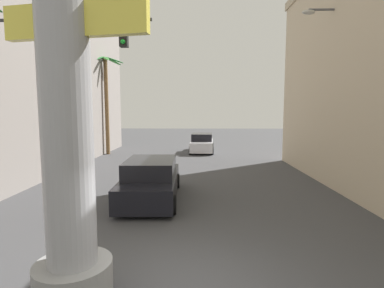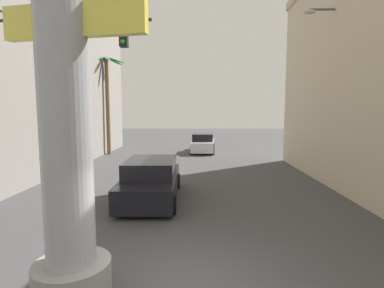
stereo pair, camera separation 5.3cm
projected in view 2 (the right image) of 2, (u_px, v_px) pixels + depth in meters
name	position (u px, v px, depth m)	size (l,w,h in m)	color
ground_plane	(194.00, 177.00, 15.48)	(89.09, 89.09, 0.00)	#424244
building_left	(14.00, 71.00, 16.94)	(6.12, 24.35, 11.32)	gray
neon_sign_pole	(63.00, 68.00, 4.98)	(2.88, 1.37, 9.54)	#9E9EA3
street_lamp	(344.00, 81.00, 13.16)	(2.32, 0.28, 7.90)	#59595E
traffic_light_mast	(24.00, 78.00, 9.23)	(5.81, 0.32, 6.22)	#333333
car_lead	(151.00, 180.00, 11.51)	(2.21, 4.90, 1.56)	black
car_far	(203.00, 143.00, 25.05)	(2.10, 4.45, 1.56)	black
palm_tree_far_left	(107.00, 90.00, 23.43)	(3.04, 2.89, 7.68)	brown
palm_tree_mid_left	(50.00, 76.00, 15.30)	(2.68, 2.78, 8.91)	brown
pedestrian_mid_right	(340.00, 166.00, 13.34)	(0.43, 0.43, 1.64)	#1E233F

